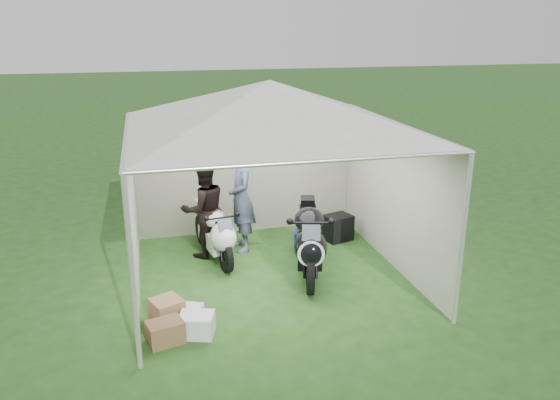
# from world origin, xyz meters

# --- Properties ---
(ground) EXTENTS (80.00, 80.00, 0.00)m
(ground) POSITION_xyz_m (0.00, 0.00, 0.00)
(ground) COLOR #1F4317
(ground) RESTS_ON ground
(canopy_tent) EXTENTS (5.66, 5.66, 3.00)m
(canopy_tent) POSITION_xyz_m (-0.00, 0.03, 2.58)
(canopy_tent) COLOR silver
(canopy_tent) RESTS_ON ground
(motorcycle_white) EXTENTS (0.59, 1.80, 0.89)m
(motorcycle_white) POSITION_xyz_m (-0.76, 0.80, 0.50)
(motorcycle_white) COLOR black
(motorcycle_white) RESTS_ON ground
(motorcycle_black) EXTENTS (0.85, 2.10, 1.06)m
(motorcycle_black) POSITION_xyz_m (0.58, -0.11, 0.59)
(motorcycle_black) COLOR black
(motorcycle_black) RESTS_ON ground
(paddock_stand) EXTENTS (0.50, 0.38, 0.33)m
(paddock_stand) POSITION_xyz_m (0.84, 0.83, 0.17)
(paddock_stand) COLOR #262FD5
(paddock_stand) RESTS_ON ground
(person_dark_jacket) EXTENTS (0.92, 0.79, 1.63)m
(person_dark_jacket) POSITION_xyz_m (-0.90, 1.01, 0.82)
(person_dark_jacket) COLOR black
(person_dark_jacket) RESTS_ON ground
(person_blue_jacket) EXTENTS (0.45, 0.68, 1.86)m
(person_blue_jacket) POSITION_xyz_m (-0.24, 1.13, 0.93)
(person_blue_jacket) COLOR slate
(person_blue_jacket) RESTS_ON ground
(equipment_box) EXTENTS (0.56, 0.49, 0.47)m
(equipment_box) POSITION_xyz_m (1.51, 1.12, 0.23)
(equipment_box) COLOR black
(equipment_box) RESTS_ON ground
(crate_0) EXTENTS (0.50, 0.44, 0.28)m
(crate_0) POSITION_xyz_m (-1.30, -1.47, 0.14)
(crate_0) COLOR silver
(crate_0) RESTS_ON ground
(crate_1) EXTENTS (0.49, 0.49, 0.33)m
(crate_1) POSITION_xyz_m (-1.65, -1.07, 0.17)
(crate_1) COLOR #906946
(crate_1) RESTS_ON ground
(crate_2) EXTENTS (0.34, 0.31, 0.20)m
(crate_2) POSITION_xyz_m (-1.32, -1.07, 0.10)
(crate_2) COLOR silver
(crate_2) RESTS_ON ground
(crate_3) EXTENTS (0.50, 0.41, 0.29)m
(crate_3) POSITION_xyz_m (-1.69, -1.55, 0.14)
(crate_3) COLOR brown
(crate_3) RESTS_ON ground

